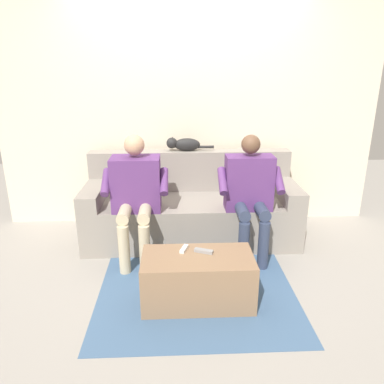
{
  "coord_description": "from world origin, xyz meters",
  "views": [
    {
      "loc": [
        0.16,
        3.46,
        1.75
      ],
      "look_at": [
        0.0,
        0.06,
        0.58
      ],
      "focal_mm": 34.2,
      "sensor_mm": 36.0,
      "label": 1
    }
  ],
  "objects_px": {
    "couch": "(191,209)",
    "person_right_seated": "(136,190)",
    "remote_white": "(184,249)",
    "cat_on_backrest": "(183,144)",
    "coffee_table": "(198,279)",
    "remote_gray": "(204,251)",
    "person_left_seated": "(250,190)"
  },
  "relations": [
    {
      "from": "couch",
      "to": "person_right_seated",
      "type": "height_order",
      "value": "person_right_seated"
    },
    {
      "from": "couch",
      "to": "remote_white",
      "type": "xyz_separation_m",
      "value": [
        0.1,
        1.06,
        0.09
      ]
    },
    {
      "from": "cat_on_backrest",
      "to": "remote_white",
      "type": "height_order",
      "value": "cat_on_backrest"
    },
    {
      "from": "coffee_table",
      "to": "person_right_seated",
      "type": "relative_size",
      "value": 0.73
    },
    {
      "from": "person_right_seated",
      "to": "remote_gray",
      "type": "xyz_separation_m",
      "value": [
        -0.58,
        0.73,
        -0.26
      ]
    },
    {
      "from": "couch",
      "to": "remote_gray",
      "type": "distance_m",
      "value": 1.11
    },
    {
      "from": "remote_gray",
      "to": "remote_white",
      "type": "distance_m",
      "value": 0.16
    },
    {
      "from": "remote_white",
      "to": "cat_on_backrest",
      "type": "bearing_deg",
      "value": -161.36
    },
    {
      "from": "coffee_table",
      "to": "person_right_seated",
      "type": "bearing_deg",
      "value": -56.22
    },
    {
      "from": "couch",
      "to": "coffee_table",
      "type": "distance_m",
      "value": 1.18
    },
    {
      "from": "person_right_seated",
      "to": "person_left_seated",
      "type": "bearing_deg",
      "value": 178.03
    },
    {
      "from": "person_right_seated",
      "to": "remote_white",
      "type": "distance_m",
      "value": 0.85
    },
    {
      "from": "remote_white",
      "to": "couch",
      "type": "bearing_deg",
      "value": -165.45
    },
    {
      "from": "remote_gray",
      "to": "cat_on_backrest",
      "type": "bearing_deg",
      "value": 117.03
    },
    {
      "from": "couch",
      "to": "coffee_table",
      "type": "bearing_deg",
      "value": 90.0
    },
    {
      "from": "coffee_table",
      "to": "remote_white",
      "type": "relative_size",
      "value": 7.0
    },
    {
      "from": "coffee_table",
      "to": "cat_on_backrest",
      "type": "bearing_deg",
      "value": -87.19
    },
    {
      "from": "couch",
      "to": "cat_on_backrest",
      "type": "height_order",
      "value": "cat_on_backrest"
    },
    {
      "from": "couch",
      "to": "person_left_seated",
      "type": "bearing_deg",
      "value": 141.95
    },
    {
      "from": "couch",
      "to": "remote_white",
      "type": "height_order",
      "value": "couch"
    },
    {
      "from": "person_right_seated",
      "to": "remote_white",
      "type": "bearing_deg",
      "value": 122.01
    },
    {
      "from": "person_left_seated",
      "to": "remote_white",
      "type": "distance_m",
      "value": 0.94
    },
    {
      "from": "cat_on_backrest",
      "to": "remote_white",
      "type": "distance_m",
      "value": 1.44
    },
    {
      "from": "coffee_table",
      "to": "remote_white",
      "type": "height_order",
      "value": "remote_white"
    },
    {
      "from": "cat_on_backrest",
      "to": "remote_white",
      "type": "relative_size",
      "value": 4.21
    },
    {
      "from": "couch",
      "to": "person_right_seated",
      "type": "distance_m",
      "value": 0.74
    },
    {
      "from": "person_right_seated",
      "to": "remote_gray",
      "type": "bearing_deg",
      "value": 128.43
    },
    {
      "from": "person_left_seated",
      "to": "person_right_seated",
      "type": "relative_size",
      "value": 1.0
    },
    {
      "from": "cat_on_backrest",
      "to": "remote_white",
      "type": "bearing_deg",
      "value": 88.69
    },
    {
      "from": "person_right_seated",
      "to": "cat_on_backrest",
      "type": "relative_size",
      "value": 2.28
    },
    {
      "from": "remote_white",
      "to": "remote_gray",
      "type": "bearing_deg",
      "value": 93.88
    },
    {
      "from": "couch",
      "to": "person_right_seated",
      "type": "relative_size",
      "value": 1.86
    }
  ]
}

